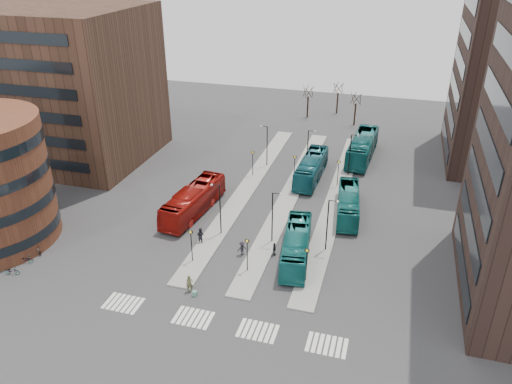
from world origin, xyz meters
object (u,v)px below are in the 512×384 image
(commuter_a, at_px, (200,235))
(commuter_c, at_px, (242,248))
(commuter_b, at_px, (274,249))
(teal_bus_a, at_px, (296,245))
(traveller, at_px, (190,284))
(teal_bus_b, at_px, (311,168))
(bicycle_mid, at_px, (36,250))
(red_bus, at_px, (193,201))
(bicycle_near, at_px, (12,271))
(bicycle_far, at_px, (25,259))
(teal_bus_c, at_px, (348,203))
(suitcase, at_px, (195,293))
(teal_bus_d, at_px, (362,147))

(commuter_a, relative_size, commuter_c, 1.18)
(commuter_b, bearing_deg, teal_bus_a, -96.34)
(traveller, bearing_deg, commuter_a, 81.96)
(teal_bus_b, height_order, bicycle_mid, teal_bus_b)
(red_bus, bearing_deg, commuter_b, -21.49)
(red_bus, height_order, bicycle_near, red_bus)
(bicycle_mid, bearing_deg, teal_bus_b, -24.22)
(bicycle_near, bearing_deg, teal_bus_b, -51.17)
(bicycle_far, bearing_deg, commuter_a, -77.69)
(teal_bus_a, distance_m, teal_bus_b, 19.82)
(teal_bus_a, distance_m, commuter_a, 10.78)
(teal_bus_b, height_order, commuter_c, teal_bus_b)
(teal_bus_c, bearing_deg, teal_bus_b, 118.89)
(bicycle_mid, bearing_deg, teal_bus_c, -41.37)
(teal_bus_c, bearing_deg, suitcase, -127.30)
(red_bus, height_order, teal_bus_d, teal_bus_d)
(bicycle_mid, bearing_deg, suitcase, -77.01)
(red_bus, relative_size, teal_bus_d, 0.93)
(commuter_b, bearing_deg, red_bus, 50.19)
(bicycle_far, bearing_deg, commuter_c, -86.08)
(suitcase, height_order, teal_bus_a, teal_bus_a)
(traveller, xyz_separation_m, bicycle_near, (-18.28, -2.47, -0.49))
(commuter_a, distance_m, commuter_c, 5.20)
(suitcase, bearing_deg, teal_bus_a, 51.49)
(teal_bus_c, relative_size, bicycle_far, 6.63)
(suitcase, xyz_separation_m, commuter_b, (5.53, 8.73, 0.48))
(suitcase, xyz_separation_m, commuter_c, (2.18, 7.84, 0.52))
(teal_bus_c, height_order, bicycle_mid, teal_bus_c)
(teal_bus_a, height_order, bicycle_mid, teal_bus_a)
(teal_bus_c, distance_m, commuter_c, 15.48)
(traveller, bearing_deg, teal_bus_a, 21.78)
(teal_bus_c, bearing_deg, teal_bus_d, 84.01)
(teal_bus_c, height_order, bicycle_near, teal_bus_c)
(bicycle_mid, relative_size, bicycle_far, 1.09)
(suitcase, relative_size, teal_bus_a, 0.05)
(suitcase, distance_m, commuter_b, 10.34)
(bicycle_near, bearing_deg, commuter_b, -78.71)
(teal_bus_d, relative_size, commuter_a, 7.08)
(teal_bus_a, bearing_deg, bicycle_far, -169.04)
(commuter_c, xyz_separation_m, bicycle_near, (-21.15, -9.82, -0.38))
(bicycle_far, bearing_deg, suitcase, -106.45)
(bicycle_far, bearing_deg, teal_bus_d, -55.41)
(commuter_b, relative_size, commuter_c, 0.95)
(red_bus, xyz_separation_m, bicycle_near, (-12.72, -16.86, -1.29))
(teal_bus_d, bearing_deg, teal_bus_c, -86.19)
(red_bus, xyz_separation_m, commuter_a, (3.32, -6.08, -0.77))
(teal_bus_a, height_order, traveller, teal_bus_a)
(teal_bus_c, xyz_separation_m, commuter_a, (-14.86, -11.04, -0.55))
(bicycle_near, relative_size, bicycle_mid, 0.89)
(traveller, xyz_separation_m, commuter_b, (6.22, 8.24, -0.15))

